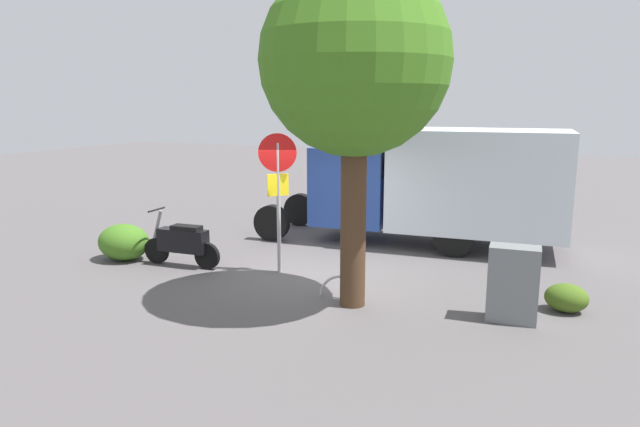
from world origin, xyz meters
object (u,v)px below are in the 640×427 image
Objects in this scene: motorcycle at (182,242)px; stop_sign at (278,181)px; street_tree at (355,63)px; utility_cabinet at (513,284)px; bike_rack_hoop at (342,298)px; box_truck_near at (436,181)px.

motorcycle is 0.64× the size of stop_sign.
street_tree is 4.60× the size of utility_cabinet.
street_tree is (-4.09, 0.79, 3.50)m from motorcycle.
box_truck_near is at bearing -98.65° from bike_rack_hoop.
motorcycle is 3.89m from bike_rack_hoop.
motorcycle is 2.13× the size of bike_rack_hoop.
bike_rack_hoop is at bearing 1.39° from utility_cabinet.
street_tree reaches higher than stop_sign.
stop_sign reaches higher than utility_cabinet.
box_truck_near reaches higher than utility_cabinet.
box_truck_near is at bearing -63.97° from utility_cabinet.
bike_rack_hoop is at bearing -39.63° from street_tree.
street_tree is at bearing 6.63° from utility_cabinet.
stop_sign is 3.32× the size of bike_rack_hoop.
utility_cabinet is at bearing 112.83° from box_truck_near.
stop_sign is at bearing 52.25° from box_truck_near.
box_truck_near reaches higher than motorcycle.
stop_sign reaches higher than bike_rack_hoop.
street_tree is (0.41, 4.73, 2.45)m from box_truck_near.
stop_sign is at bearing -11.10° from utility_cabinet.
street_tree reaches higher than motorcycle.
utility_cabinet is at bearing -173.37° from street_tree.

